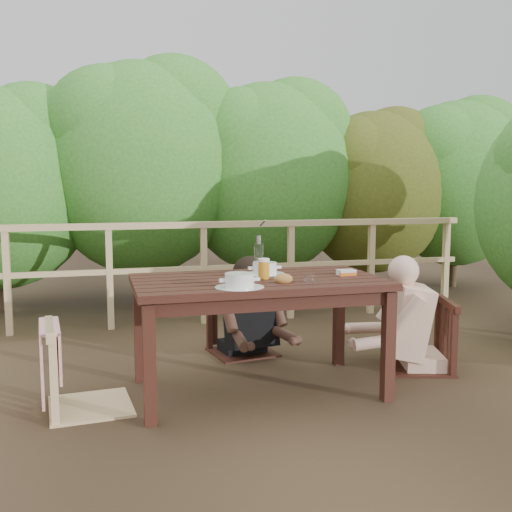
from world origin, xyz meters
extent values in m
plane|color=#453320|center=(0.00, 0.00, 0.00)|extent=(60.00, 60.00, 0.00)
cube|color=black|center=(0.00, 0.00, 0.37)|extent=(1.61, 0.91, 0.74)
cube|color=tan|center=(-1.08, -0.02, 0.51)|extent=(0.55, 0.55, 1.02)
cube|color=black|center=(0.11, 0.88, 0.49)|extent=(0.56, 0.56, 0.98)
cube|color=black|center=(1.29, 0.16, 0.49)|extent=(0.61, 0.61, 0.98)
cube|color=tan|center=(0.00, 2.00, 0.51)|extent=(5.60, 0.10, 1.01)
cylinder|color=silver|center=(-0.20, -0.29, 0.79)|extent=(0.30, 0.30, 0.10)
cylinder|color=silver|center=(0.10, 0.19, 0.79)|extent=(0.28, 0.28, 0.09)
ellipsoid|color=#A56E2A|center=(0.11, -0.20, 0.78)|extent=(0.12, 0.09, 0.07)
cylinder|color=#C58D0F|center=(0.03, -0.02, 0.82)|extent=(0.08, 0.08, 0.15)
cylinder|color=white|center=(0.06, 0.19, 0.88)|extent=(0.07, 0.07, 0.28)
cylinder|color=silver|center=(0.25, -0.27, 0.78)|extent=(0.06, 0.06, 0.07)
cube|color=silver|center=(0.61, -0.03, 0.77)|extent=(0.12, 0.09, 0.05)
camera|label=1|loc=(-1.01, -3.67, 1.37)|focal=41.40mm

